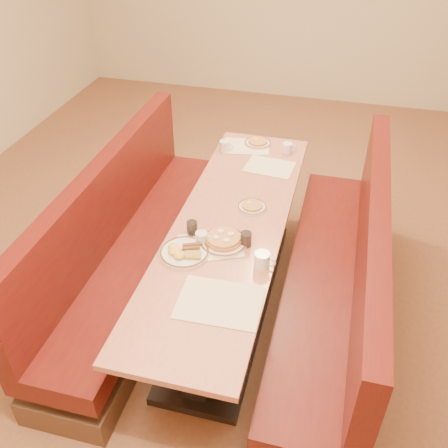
% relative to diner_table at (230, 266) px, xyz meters
% --- Properties ---
extents(ground, '(8.00, 8.00, 0.00)m').
position_rel_diner_table_xyz_m(ground, '(0.00, 0.00, -0.37)').
color(ground, '#9E6647').
rests_on(ground, ground).
extents(room_envelope, '(6.04, 8.04, 2.82)m').
position_rel_diner_table_xyz_m(room_envelope, '(0.00, 0.00, 1.56)').
color(room_envelope, beige).
rests_on(room_envelope, ground).
extents(diner_table, '(0.70, 2.50, 0.75)m').
position_rel_diner_table_xyz_m(diner_table, '(0.00, 0.00, 0.00)').
color(diner_table, black).
rests_on(diner_table, ground).
extents(booth_left, '(0.55, 2.50, 1.05)m').
position_rel_diner_table_xyz_m(booth_left, '(-0.73, 0.00, -0.01)').
color(booth_left, '#4C3326').
rests_on(booth_left, ground).
extents(booth_right, '(0.55, 2.50, 1.05)m').
position_rel_diner_table_xyz_m(booth_right, '(0.73, 0.00, -0.01)').
color(booth_right, '#4C3326').
rests_on(booth_right, ground).
extents(placemat_near_left, '(0.45, 0.41, 0.00)m').
position_rel_diner_table_xyz_m(placemat_near_left, '(-0.06, -0.26, 0.38)').
color(placemat_near_left, '#FFEFC7').
rests_on(placemat_near_left, diner_table).
extents(placemat_near_right, '(0.46, 0.35, 0.00)m').
position_rel_diner_table_xyz_m(placemat_near_right, '(0.12, -0.71, 0.38)').
color(placemat_near_right, '#FFEFC7').
rests_on(placemat_near_right, diner_table).
extents(placemat_far_left, '(0.40, 0.33, 0.00)m').
position_rel_diner_table_xyz_m(placemat_far_left, '(-0.12, 1.04, 0.38)').
color(placemat_far_left, '#FFEFC7').
rests_on(placemat_far_left, diner_table).
extents(placemat_far_right, '(0.38, 0.30, 0.00)m').
position_rel_diner_table_xyz_m(placemat_far_right, '(0.12, 0.76, 0.38)').
color(placemat_far_right, '#FFEFC7').
rests_on(placemat_far_right, diner_table).
extents(pancake_plate, '(0.29, 0.29, 0.07)m').
position_rel_diner_table_xyz_m(pancake_plate, '(0.01, -0.22, 0.40)').
color(pancake_plate, silver).
rests_on(pancake_plate, diner_table).
extents(eggs_plate, '(0.30, 0.30, 0.06)m').
position_rel_diner_table_xyz_m(eggs_plate, '(-0.19, -0.38, 0.39)').
color(eggs_plate, silver).
rests_on(eggs_plate, diner_table).
extents(extra_plate_mid, '(0.20, 0.20, 0.04)m').
position_rel_diner_table_xyz_m(extra_plate_mid, '(0.10, 0.19, 0.39)').
color(extra_plate_mid, silver).
rests_on(extra_plate_mid, diner_table).
extents(extra_plate_far, '(0.22, 0.22, 0.05)m').
position_rel_diner_table_xyz_m(extra_plate_far, '(-0.04, 1.10, 0.39)').
color(extra_plate_far, silver).
rests_on(extra_plate_far, diner_table).
extents(coffee_mug_a, '(0.13, 0.09, 0.10)m').
position_rel_diner_table_xyz_m(coffee_mug_a, '(0.28, -0.37, 0.43)').
color(coffee_mug_a, silver).
rests_on(coffee_mug_a, diner_table).
extents(coffee_mug_b, '(0.11, 0.07, 0.08)m').
position_rel_diner_table_xyz_m(coffee_mug_b, '(-0.11, -0.25, 0.42)').
color(coffee_mug_b, silver).
rests_on(coffee_mug_b, diner_table).
extents(coffee_mug_c, '(0.11, 0.08, 0.08)m').
position_rel_diner_table_xyz_m(coffee_mug_c, '(0.21, 1.02, 0.42)').
color(coffee_mug_c, silver).
rests_on(coffee_mug_c, diner_table).
extents(coffee_mug_d, '(0.11, 0.08, 0.08)m').
position_rel_diner_table_xyz_m(coffee_mug_d, '(-0.28, 0.93, 0.42)').
color(coffee_mug_d, silver).
rests_on(coffee_mug_d, diner_table).
extents(soda_tumbler_near, '(0.07, 0.07, 0.09)m').
position_rel_diner_table_xyz_m(soda_tumbler_near, '(-0.20, -0.18, 0.42)').
color(soda_tumbler_near, black).
rests_on(soda_tumbler_near, diner_table).
extents(soda_tumbler_mid, '(0.07, 0.07, 0.09)m').
position_rel_diner_table_xyz_m(soda_tumbler_mid, '(0.15, -0.20, 0.42)').
color(soda_tumbler_mid, black).
rests_on(soda_tumbler_mid, diner_table).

